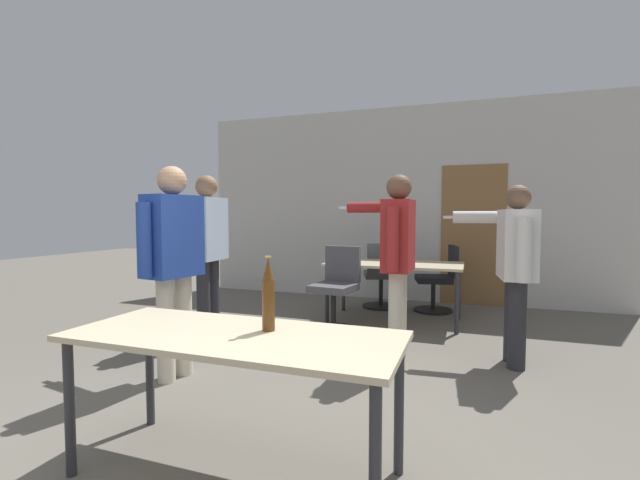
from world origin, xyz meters
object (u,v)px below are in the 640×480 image
at_px(person_center_tall, 206,241).
at_px(office_chair_side_rolled, 382,278).
at_px(person_far_watching, 515,259).
at_px(office_chair_far_left, 439,281).
at_px(person_right_polo, 172,252).
at_px(person_near_casual, 397,249).
at_px(beer_bottle, 268,296).
at_px(office_chair_mid_tucked, 336,290).

relative_size(person_center_tall, office_chair_side_rolled, 1.87).
bearing_deg(person_far_watching, office_chair_far_left, 16.50).
xyz_separation_m(person_right_polo, office_chair_side_rolled, (1.08, 3.12, -0.59)).
xyz_separation_m(person_near_casual, office_chair_far_left, (0.23, 2.15, -0.59)).
xyz_separation_m(person_right_polo, beer_bottle, (1.29, -0.88, -0.12)).
distance_m(person_center_tall, office_chair_side_rolled, 2.61).
bearing_deg(person_far_watching, office_chair_mid_tucked, 66.40).
bearing_deg(office_chair_mid_tucked, person_near_casual, 143.08).
xyz_separation_m(person_far_watching, office_chair_side_rolled, (-1.54, 1.88, -0.50)).
xyz_separation_m(person_near_casual, person_far_watching, (0.99, 0.20, -0.08)).
distance_m(person_center_tall, office_chair_mid_tucked, 1.56).
xyz_separation_m(person_near_casual, beer_bottle, (-0.34, -1.91, -0.10)).
relative_size(person_center_tall, office_chair_far_left, 1.92).
bearing_deg(person_center_tall, office_chair_side_rolled, -38.48).
height_order(person_far_watching, office_chair_side_rolled, person_far_watching).
distance_m(person_far_watching, office_chair_mid_tucked, 1.98).
bearing_deg(office_chair_mid_tucked, office_chair_far_left, -120.65).
bearing_deg(person_right_polo, person_near_casual, -48.32).
distance_m(person_right_polo, beer_bottle, 1.56).
bearing_deg(person_right_polo, office_chair_far_left, -21.00).
bearing_deg(person_far_watching, office_chair_side_rolled, 34.44).
distance_m(person_right_polo, office_chair_side_rolled, 3.35).
distance_m(person_far_watching, beer_bottle, 2.49).
distance_m(office_chair_side_rolled, office_chair_far_left, 0.78).
bearing_deg(person_right_polo, beer_bottle, -115.00).
bearing_deg(person_near_casual, office_chair_mid_tucked, 46.36).
relative_size(office_chair_side_rolled, office_chair_mid_tucked, 0.98).
bearing_deg(person_far_watching, beer_bottle, 142.99).
distance_m(person_near_casual, office_chair_mid_tucked, 1.29).
height_order(person_far_watching, beer_bottle, person_far_watching).
bearing_deg(person_center_tall, person_right_polo, -162.10).
relative_size(person_right_polo, person_far_watching, 1.08).
distance_m(person_right_polo, person_center_tall, 1.13).
relative_size(person_far_watching, beer_bottle, 4.13).
bearing_deg(person_near_casual, office_chair_far_left, -5.03).
relative_size(person_near_casual, office_chair_side_rolled, 1.81).
height_order(person_near_casual, person_right_polo, person_right_polo).
height_order(person_center_tall, office_chair_mid_tucked, person_center_tall).
bearing_deg(office_chair_side_rolled, beer_bottle, -104.69).
distance_m(person_far_watching, office_chair_far_left, 2.15).
height_order(office_chair_side_rolled, office_chair_mid_tucked, office_chair_mid_tucked).
bearing_deg(office_chair_far_left, person_center_tall, 120.25).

